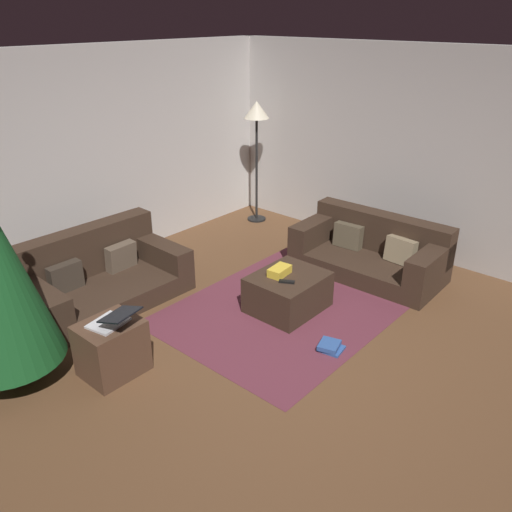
{
  "coord_description": "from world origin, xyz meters",
  "views": [
    {
      "loc": [
        -3.09,
        -2.45,
        2.93
      ],
      "look_at": [
        0.43,
        0.63,
        0.75
      ],
      "focal_mm": 37.01,
      "sensor_mm": 36.0,
      "label": 1
    }
  ],
  "objects_px": {
    "corner_lamp": "(257,120)",
    "tv_remote": "(287,282)",
    "book_stack": "(330,347)",
    "gift_box": "(280,271)",
    "laptop": "(113,320)",
    "couch_right": "(372,251)",
    "ottoman": "(288,292)",
    "couch_left": "(98,276)",
    "side_table": "(112,348)"
  },
  "relations": [
    {
      "from": "tv_remote",
      "to": "laptop",
      "type": "relative_size",
      "value": 0.35
    },
    {
      "from": "gift_box",
      "to": "laptop",
      "type": "height_order",
      "value": "laptop"
    },
    {
      "from": "tv_remote",
      "to": "side_table",
      "type": "relative_size",
      "value": 0.31
    },
    {
      "from": "couch_right",
      "to": "tv_remote",
      "type": "bearing_deg",
      "value": 84.07
    },
    {
      "from": "couch_left",
      "to": "book_stack",
      "type": "bearing_deg",
      "value": 110.07
    },
    {
      "from": "gift_box",
      "to": "couch_right",
      "type": "bearing_deg",
      "value": -11.31
    },
    {
      "from": "laptop",
      "to": "corner_lamp",
      "type": "bearing_deg",
      "value": 23.44
    },
    {
      "from": "book_stack",
      "to": "tv_remote",
      "type": "bearing_deg",
      "value": 73.72
    },
    {
      "from": "couch_right",
      "to": "gift_box",
      "type": "bearing_deg",
      "value": 77.25
    },
    {
      "from": "gift_box",
      "to": "book_stack",
      "type": "distance_m",
      "value": 1.0
    },
    {
      "from": "side_table",
      "to": "laptop",
      "type": "bearing_deg",
      "value": -79.11
    },
    {
      "from": "corner_lamp",
      "to": "tv_remote",
      "type": "bearing_deg",
      "value": -132.67
    },
    {
      "from": "corner_lamp",
      "to": "laptop",
      "type": "bearing_deg",
      "value": -156.56
    },
    {
      "from": "book_stack",
      "to": "corner_lamp",
      "type": "distance_m",
      "value": 3.83
    },
    {
      "from": "gift_box",
      "to": "side_table",
      "type": "height_order",
      "value": "side_table"
    },
    {
      "from": "couch_left",
      "to": "ottoman",
      "type": "xyz_separation_m",
      "value": [
        1.2,
        -1.72,
        -0.07
      ]
    },
    {
      "from": "gift_box",
      "to": "tv_remote",
      "type": "distance_m",
      "value": 0.19
    },
    {
      "from": "couch_right",
      "to": "ottoman",
      "type": "distance_m",
      "value": 1.41
    },
    {
      "from": "couch_left",
      "to": "tv_remote",
      "type": "xyz_separation_m",
      "value": [
        1.06,
        -1.8,
        0.14
      ]
    },
    {
      "from": "ottoman",
      "to": "corner_lamp",
      "type": "distance_m",
      "value": 3.01
    },
    {
      "from": "tv_remote",
      "to": "book_stack",
      "type": "height_order",
      "value": "tv_remote"
    },
    {
      "from": "ottoman",
      "to": "tv_remote",
      "type": "relative_size",
      "value": 4.86
    },
    {
      "from": "couch_right",
      "to": "book_stack",
      "type": "bearing_deg",
      "value": 106.84
    },
    {
      "from": "gift_box",
      "to": "book_stack",
      "type": "bearing_deg",
      "value": -108.76
    },
    {
      "from": "couch_right",
      "to": "laptop",
      "type": "bearing_deg",
      "value": 77.64
    },
    {
      "from": "ottoman",
      "to": "gift_box",
      "type": "height_order",
      "value": "gift_box"
    },
    {
      "from": "side_table",
      "to": "laptop",
      "type": "xyz_separation_m",
      "value": [
        0.01,
        -0.06,
        0.31
      ]
    },
    {
      "from": "couch_left",
      "to": "couch_right",
      "type": "bearing_deg",
      "value": 144.58
    },
    {
      "from": "tv_remote",
      "to": "corner_lamp",
      "type": "xyz_separation_m",
      "value": [
        1.94,
        2.1,
        1.11
      ]
    },
    {
      "from": "tv_remote",
      "to": "side_table",
      "type": "bearing_deg",
      "value": 132.62
    },
    {
      "from": "couch_left",
      "to": "side_table",
      "type": "relative_size",
      "value": 3.39
    },
    {
      "from": "laptop",
      "to": "side_table",
      "type": "bearing_deg",
      "value": 100.89
    },
    {
      "from": "book_stack",
      "to": "couch_left",
      "type": "bearing_deg",
      "value": 108.88
    },
    {
      "from": "laptop",
      "to": "corner_lamp",
      "type": "xyz_separation_m",
      "value": [
        3.68,
        1.59,
        0.96
      ]
    },
    {
      "from": "couch_left",
      "to": "tv_remote",
      "type": "height_order",
      "value": "couch_left"
    },
    {
      "from": "couch_right",
      "to": "tv_remote",
      "type": "height_order",
      "value": "couch_right"
    },
    {
      "from": "tv_remote",
      "to": "book_stack",
      "type": "relative_size",
      "value": 0.62
    },
    {
      "from": "couch_right",
      "to": "side_table",
      "type": "bearing_deg",
      "value": 76.71
    },
    {
      "from": "couch_right",
      "to": "ottoman",
      "type": "relative_size",
      "value": 2.31
    },
    {
      "from": "ottoman",
      "to": "laptop",
      "type": "bearing_deg",
      "value": 167.27
    },
    {
      "from": "laptop",
      "to": "corner_lamp",
      "type": "height_order",
      "value": "corner_lamp"
    },
    {
      "from": "laptop",
      "to": "corner_lamp",
      "type": "distance_m",
      "value": 4.12
    },
    {
      "from": "couch_right",
      "to": "corner_lamp",
      "type": "height_order",
      "value": "corner_lamp"
    },
    {
      "from": "gift_box",
      "to": "book_stack",
      "type": "height_order",
      "value": "gift_box"
    },
    {
      "from": "gift_box",
      "to": "laptop",
      "type": "bearing_deg",
      "value": 169.4
    },
    {
      "from": "couch_left",
      "to": "laptop",
      "type": "distance_m",
      "value": 1.49
    },
    {
      "from": "couch_right",
      "to": "book_stack",
      "type": "relative_size",
      "value": 6.89
    },
    {
      "from": "couch_left",
      "to": "corner_lamp",
      "type": "distance_m",
      "value": 3.26
    },
    {
      "from": "gift_box",
      "to": "tv_remote",
      "type": "height_order",
      "value": "gift_box"
    },
    {
      "from": "tv_remote",
      "to": "gift_box",
      "type": "bearing_deg",
      "value": 32.39
    }
  ]
}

